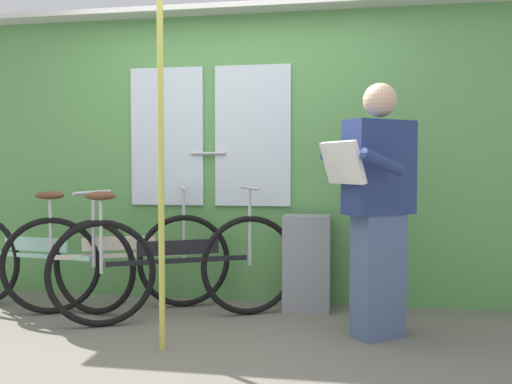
% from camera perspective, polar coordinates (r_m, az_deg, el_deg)
% --- Properties ---
extents(ground_plane, '(6.01, 4.01, 0.04)m').
position_cam_1_polar(ground_plane, '(3.34, -6.56, -16.34)').
color(ground_plane, '#666056').
extents(train_door_wall, '(5.01, 0.28, 2.30)m').
position_cam_1_polar(train_door_wall, '(4.33, -2.30, 4.42)').
color(train_door_wall, '#56934C').
rests_on(train_door_wall, ground_plane).
extents(bicycle_near_door, '(1.58, 0.84, 0.93)m').
position_cam_1_polar(bicycle_near_door, '(3.82, -8.28, -7.71)').
color(bicycle_near_door, black).
rests_on(bicycle_near_door, ground_plane).
extents(bicycle_leaning_behind, '(1.56, 0.72, 0.91)m').
position_cam_1_polar(bicycle_leaning_behind, '(4.18, -14.30, -6.96)').
color(bicycle_leaning_behind, black).
rests_on(bicycle_leaning_behind, ground_plane).
extents(bicycle_by_pole, '(1.68, 0.44, 0.90)m').
position_cam_1_polar(bicycle_by_pole, '(4.42, -22.18, -6.66)').
color(bicycle_by_pole, black).
rests_on(bicycle_by_pole, ground_plane).
extents(passenger_reading_newspaper, '(0.61, 0.57, 1.58)m').
position_cam_1_polar(passenger_reading_newspaper, '(3.44, 12.66, -1.29)').
color(passenger_reading_newspaper, slate).
rests_on(passenger_reading_newspaper, ground_plane).
extents(trash_bin_by_wall, '(0.34, 0.28, 0.71)m').
position_cam_1_polar(trash_bin_by_wall, '(4.10, 5.39, -7.38)').
color(trash_bin_by_wall, gray).
rests_on(trash_bin_by_wall, ground_plane).
extents(handrail_pole, '(0.04, 0.04, 2.26)m').
position_cam_1_polar(handrail_pole, '(3.17, -9.96, 3.76)').
color(handrail_pole, '#C6C14C').
rests_on(handrail_pole, ground_plane).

